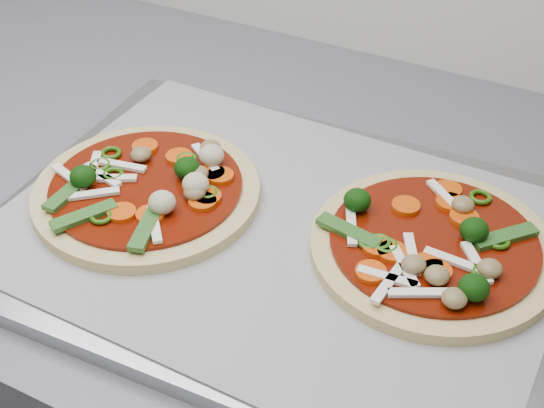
% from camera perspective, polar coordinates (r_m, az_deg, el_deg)
% --- Properties ---
extents(countertop, '(3.60, 0.60, 0.04)m').
position_cam_1_polar(countertop, '(0.71, 11.97, -3.68)').
color(countertop, slate).
rests_on(countertop, base_cabinet).
extents(baking_tray, '(0.50, 0.38, 0.02)m').
position_cam_1_polar(baking_tray, '(0.66, 0.53, -2.58)').
color(baking_tray, '#95969B').
rests_on(baking_tray, countertop).
extents(parchment, '(0.48, 0.35, 0.00)m').
position_cam_1_polar(parchment, '(0.66, 0.54, -1.99)').
color(parchment, '#99999F').
rests_on(parchment, baking_tray).
extents(pizza_left, '(0.21, 0.21, 0.04)m').
position_cam_1_polar(pizza_left, '(0.70, -9.25, 1.12)').
color(pizza_left, '#D4B475').
rests_on(pizza_left, parchment).
extents(pizza_right, '(0.22, 0.22, 0.03)m').
position_cam_1_polar(pizza_right, '(0.64, 12.02, -3.12)').
color(pizza_right, '#D4B475').
rests_on(pizza_right, parchment).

